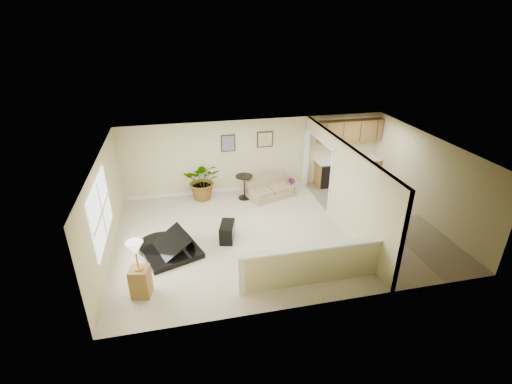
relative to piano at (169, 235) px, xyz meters
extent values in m
plane|color=beige|center=(3.02, 0.37, -0.53)|extent=(9.00, 9.00, 0.00)
cube|color=#CBC08A|center=(3.02, 3.37, 0.72)|extent=(9.00, 0.04, 2.50)
cube|color=#CBC08A|center=(3.02, -2.63, 0.72)|extent=(9.00, 0.04, 2.50)
cube|color=#CBC08A|center=(-1.48, 0.37, 0.72)|extent=(0.04, 6.00, 2.50)
cube|color=#CBC08A|center=(7.52, 0.37, 0.72)|extent=(0.04, 6.00, 2.50)
cube|color=silver|center=(3.02, 0.37, 1.97)|extent=(9.00, 6.00, 0.04)
cube|color=tan|center=(6.17, 0.37, -0.53)|extent=(2.70, 6.00, 0.01)
cube|color=#CBC08A|center=(4.82, -0.83, 0.72)|extent=(0.12, 3.60, 2.50)
cube|color=#CBC08A|center=(4.82, 2.14, 1.77)|extent=(0.12, 2.35, 0.40)
cube|color=#CBC08A|center=(3.17, -1.93, -0.06)|extent=(3.30, 0.12, 0.95)
cube|color=white|center=(3.17, -1.93, 0.43)|extent=(3.40, 0.22, 0.05)
cube|color=white|center=(1.52, -1.93, -0.03)|extent=(0.14, 0.14, 1.00)
cube|color=white|center=(-1.47, -0.13, 0.92)|extent=(0.05, 2.15, 1.45)
cube|color=#3B2915|center=(2.07, 3.34, 1.22)|extent=(0.48, 0.03, 0.58)
cube|color=#8C5973|center=(2.07, 3.32, 1.22)|extent=(0.40, 0.01, 0.50)
cube|color=#3B2915|center=(3.32, 3.34, 1.27)|extent=(0.55, 0.03, 0.55)
cube|color=white|center=(3.32, 3.32, 1.27)|extent=(0.46, 0.01, 0.46)
cube|color=brown|center=(6.32, 3.07, -0.08)|extent=(2.30, 0.60, 0.90)
cube|color=white|center=(6.32, 3.07, 0.39)|extent=(2.36, 0.65, 0.04)
cube|color=black|center=(5.52, 3.06, -0.10)|extent=(0.60, 0.60, 0.84)
cube|color=brown|center=(6.32, 3.19, 1.42)|extent=(2.30, 0.35, 0.75)
cube|color=black|center=(0.03, -0.13, 0.18)|extent=(1.65, 1.53, 0.28)
cylinder|color=black|center=(-0.10, 0.38, 0.18)|extent=(1.14, 1.14, 0.28)
cube|color=white|center=(0.83, -0.13, 0.14)|extent=(0.50, 0.94, 0.02)
cube|color=black|center=(-0.06, -0.03, 0.43)|extent=(1.35, 1.35, 0.62)
cube|color=black|center=(1.54, 0.31, -0.29)|extent=(0.54, 0.78, 0.47)
cube|color=tan|center=(3.33, 2.60, -0.33)|extent=(1.63, 1.22, 0.40)
cube|color=tan|center=(3.33, 2.92, 0.09)|extent=(1.44, 0.62, 0.42)
cube|color=tan|center=(2.69, 2.60, -0.05)|extent=(0.42, 0.83, 0.15)
cube|color=tan|center=(3.97, 2.60, -0.05)|extent=(0.42, 0.83, 0.15)
cylinder|color=black|center=(2.46, 2.68, -0.51)|extent=(0.41, 0.41, 0.03)
cylinder|color=black|center=(2.46, 2.68, -0.12)|extent=(0.04, 0.04, 0.79)
cylinder|color=black|center=(2.46, 2.68, 0.28)|extent=(0.57, 0.57, 0.03)
cylinder|color=black|center=(1.14, 2.97, -0.40)|extent=(0.38, 0.38, 0.26)
imported|color=#1E4414|center=(1.14, 2.97, 0.13)|extent=(1.35, 1.22, 1.32)
cylinder|color=black|center=(4.10, 2.71, -0.43)|extent=(0.29, 0.29, 0.20)
imported|color=#1E4414|center=(4.10, 2.71, -0.25)|extent=(0.40, 0.40, 0.55)
cube|color=brown|center=(-0.63, -1.50, -0.19)|extent=(0.47, 0.47, 0.69)
cylinder|color=#AA7738|center=(-0.63, -1.50, 0.17)|extent=(0.18, 0.18, 0.02)
cylinder|color=#AA7738|center=(-0.63, -1.50, 0.40)|extent=(0.03, 0.03, 0.46)
cone|color=#EEE8C2|center=(-0.63, -1.50, 0.68)|extent=(0.37, 0.37, 0.30)
camera|label=1|loc=(0.44, -8.31, 5.06)|focal=26.00mm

